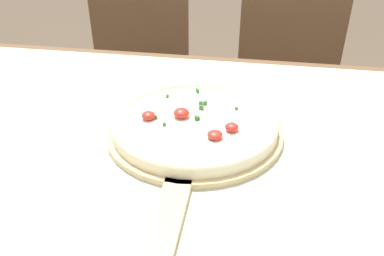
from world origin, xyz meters
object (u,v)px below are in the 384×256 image
Objects in this scene: pizza at (194,122)px; chair_right at (286,87)px; pizza_peel at (192,138)px; chair_left at (138,76)px.

pizza is 0.81m from chair_right.
pizza is at bearing 90.08° from pizza_peel.
pizza_peel is 0.66× the size of chair_left.
pizza is 0.37× the size of chair_right.
chair_right is at bearing 72.81° from pizza.
pizza reaches higher than pizza_peel.
chair_left reaches higher than pizza_peel.
chair_left reaches higher than pizza.
pizza is at bearing -68.77° from chair_left.
pizza_peel is 0.87m from chair_left.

